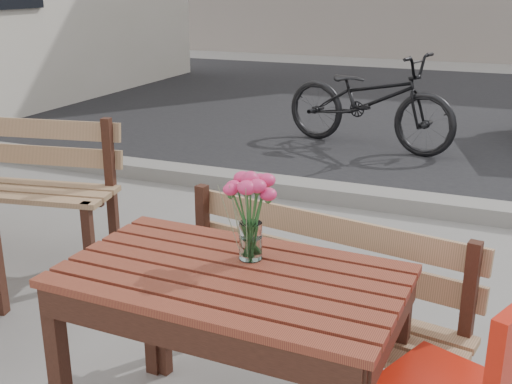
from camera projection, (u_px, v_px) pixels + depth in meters
street at (441, 144)px, 6.59m from camera, size 30.00×8.12×0.12m
main_table at (231, 303)px, 2.18m from camera, size 1.17×0.71×0.71m
main_bench at (312, 286)px, 2.54m from camera, size 1.33×0.60×0.80m
main_vase at (250, 205)px, 2.18m from camera, size 0.17×0.17×0.32m
second_bench at (2, 170)px, 3.85m from camera, size 1.50×0.68×0.90m
bicycle at (369, 100)px, 6.44m from camera, size 1.95×1.08×0.97m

